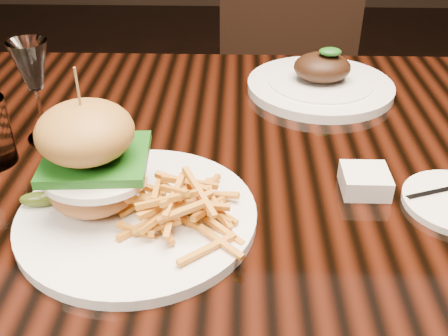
{
  "coord_description": "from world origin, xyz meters",
  "views": [
    {
      "loc": [
        -0.04,
        -0.7,
        1.18
      ],
      "look_at": [
        -0.06,
        -0.12,
        0.81
      ],
      "focal_mm": 42.0,
      "sensor_mm": 36.0,
      "label": 1
    }
  ],
  "objects_px": {
    "dining_table": "(261,198)",
    "burger_plate": "(125,187)",
    "far_dish": "(321,83)",
    "chair_far": "(290,68)",
    "wine_glass": "(32,69)"
  },
  "relations": [
    {
      "from": "dining_table",
      "to": "wine_glass",
      "type": "distance_m",
      "value": 0.41
    },
    {
      "from": "wine_glass",
      "to": "far_dish",
      "type": "xyz_separation_m",
      "value": [
        0.48,
        0.2,
        -0.1
      ]
    },
    {
      "from": "burger_plate",
      "to": "wine_glass",
      "type": "bearing_deg",
      "value": 138.37
    },
    {
      "from": "burger_plate",
      "to": "chair_far",
      "type": "relative_size",
      "value": 0.33
    },
    {
      "from": "dining_table",
      "to": "chair_far",
      "type": "height_order",
      "value": "chair_far"
    },
    {
      "from": "burger_plate",
      "to": "wine_glass",
      "type": "height_order",
      "value": "burger_plate"
    },
    {
      "from": "wine_glass",
      "to": "chair_far",
      "type": "bearing_deg",
      "value": 59.99
    },
    {
      "from": "dining_table",
      "to": "far_dish",
      "type": "relative_size",
      "value": 5.62
    },
    {
      "from": "dining_table",
      "to": "chair_far",
      "type": "bearing_deg",
      "value": 82.09
    },
    {
      "from": "chair_far",
      "to": "wine_glass",
      "type": "bearing_deg",
      "value": -119.0
    },
    {
      "from": "dining_table",
      "to": "burger_plate",
      "type": "height_order",
      "value": "burger_plate"
    },
    {
      "from": "wine_glass",
      "to": "far_dish",
      "type": "height_order",
      "value": "wine_glass"
    },
    {
      "from": "dining_table",
      "to": "wine_glass",
      "type": "bearing_deg",
      "value": 171.53
    },
    {
      "from": "burger_plate",
      "to": "chair_far",
      "type": "bearing_deg",
      "value": 81.97
    },
    {
      "from": "wine_glass",
      "to": "chair_far",
      "type": "xyz_separation_m",
      "value": [
        0.48,
        0.84,
        -0.33
      ]
    }
  ]
}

